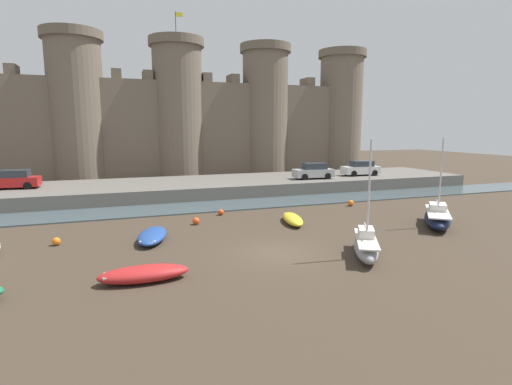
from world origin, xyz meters
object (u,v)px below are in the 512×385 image
Objects in this scene: mooring_buoy_mid_mud at (221,212)px; car_quay_centre_west at (313,171)px; sailboat_midflat_left at (366,245)px; rowboat_near_channel_right at (144,273)px; rowboat_foreground_right at (293,219)px; sailboat_foreground_centre at (437,217)px; car_quay_east at (361,168)px; rowboat_foreground_left at (152,235)px; mooring_buoy_near_shore at (196,221)px; mooring_buoy_off_centre at (56,241)px; mooring_buoy_near_channel at (351,203)px; car_quay_centre_east at (14,180)px.

mooring_buoy_mid_mud is 0.10× the size of car_quay_centre_west.
sailboat_midflat_left is 1.39× the size of car_quay_centre_west.
sailboat_midflat_left reaches higher than rowboat_near_channel_right.
sailboat_foreground_centre is at bearing -24.36° from rowboat_foreground_right.
car_quay_centre_west is (18.43, 19.92, 1.65)m from rowboat_near_channel_right.
sailboat_foreground_centre is 1.37× the size of car_quay_east.
rowboat_foreground_left is 9.25× the size of mooring_buoy_mid_mud.
rowboat_foreground_right is at bearing 35.74° from rowboat_near_channel_right.
car_quay_east is (18.38, 9.23, 1.79)m from mooring_buoy_mid_mud.
mooring_buoy_near_shore is at bearing 125.18° from sailboat_midflat_left.
sailboat_foreground_centre is 14.96m from mooring_buoy_mid_mud.
mooring_buoy_off_centre is at bearing -156.91° from mooring_buoy_mid_mud.
rowboat_near_channel_right reaches higher than mooring_buoy_near_channel.
sailboat_midflat_left is at bearing -33.47° from rowboat_foreground_left.
sailboat_midflat_left is at bearing -48.80° from car_quay_centre_east.
mooring_buoy_near_channel is 0.12× the size of car_quay_east.
car_quay_east reaches higher than mooring_buoy_near_shore.
sailboat_midflat_left is at bearing -86.50° from rowboat_foreground_right.
rowboat_foreground_right is 14.47m from mooring_buoy_off_centre.
car_quay_centre_east is at bearing 112.16° from rowboat_near_channel_right.
rowboat_foreground_right is 6.53m from mooring_buoy_near_shore.
car_quay_east is at bearing 40.03° from rowboat_near_channel_right.
sailboat_midflat_left reaches higher than rowboat_foreground_left.
car_quay_centre_west is at bearing 69.29° from sailboat_midflat_left.
sailboat_foreground_centre is 23.40m from mooring_buoy_off_centre.
sailboat_foreground_centre is 16.49m from car_quay_centre_west.
rowboat_foreground_right is 0.90× the size of car_quay_centre_east.
rowboat_foreground_left reaches higher than mooring_buoy_mid_mud.
car_quay_east is (24.75, 20.79, 1.65)m from rowboat_near_channel_right.
sailboat_foreground_centre is 8.01m from mooring_buoy_near_channel.
rowboat_foreground_left is 1.07× the size of rowboat_foreground_right.
car_quay_east is at bearing 31.45° from rowboat_foreground_left.
sailboat_foreground_centre reaches higher than rowboat_near_channel_right.
car_quay_centre_east is (-26.58, 11.11, 1.76)m from mooring_buoy_near_channel.
mooring_buoy_off_centre reaches higher than mooring_buoy_mid_mud.
sailboat_foreground_centre is at bearing -21.10° from mooring_buoy_near_shore.
mooring_buoy_near_channel is 0.12× the size of car_quay_centre_west.
sailboat_foreground_centre is (8.18, 3.80, 0.02)m from sailboat_midflat_left.
car_quay_east is (13.97, 21.09, 1.43)m from sailboat_midflat_left.
car_quay_centre_west is (7.65, 20.22, 1.43)m from sailboat_midflat_left.
sailboat_midflat_left is 12.05× the size of mooring_buoy_near_shore.
sailboat_foreground_centre is 18.29m from car_quay_east.
car_quay_east reaches higher than rowboat_near_channel_right.
car_quay_east is at bearing 25.38° from mooring_buoy_off_centre.
rowboat_near_channel_right reaches higher than rowboat_foreground_right.
car_quay_east is at bearing -2.83° from car_quay_centre_east.
rowboat_near_channel_right is 10.10m from mooring_buoy_near_shore.
car_quay_centre_west reaches higher than rowboat_near_channel_right.
mooring_buoy_near_channel is 8.80m from car_quay_centre_west.
rowboat_foreground_left is 4.36m from mooring_buoy_near_shore.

